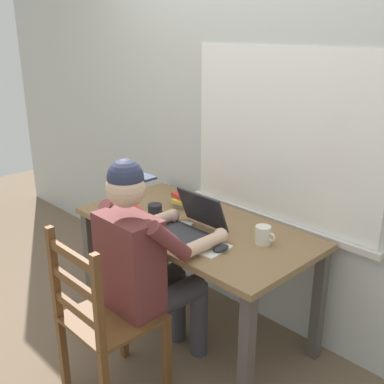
{
  "coord_description": "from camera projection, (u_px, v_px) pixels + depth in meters",
  "views": [
    {
      "loc": [
        1.79,
        -1.76,
        1.82
      ],
      "look_at": [
        0.03,
        -0.05,
        0.94
      ],
      "focal_mm": 43.59,
      "sensor_mm": 36.0,
      "label": 1
    }
  ],
  "objects": [
    {
      "name": "paper_pile_near_laptop",
      "position": [
        209.0,
        248.0,
        2.43
      ],
      "size": [
        0.2,
        0.21,
        0.01
      ],
      "primitive_type": "cube",
      "rotation": [
        0.0,
        0.0,
        0.1
      ],
      "color": "silver",
      "rests_on": "desk"
    },
    {
      "name": "computer_mouse",
      "position": [
        221.0,
        249.0,
        2.39
      ],
      "size": [
        0.06,
        0.1,
        0.03
      ],
      "primitive_type": "ellipsoid",
      "color": "#232328",
      "rests_on": "desk"
    },
    {
      "name": "laptop",
      "position": [
        190.0,
        225.0,
        2.59
      ],
      "size": [
        0.33,
        0.32,
        0.22
      ],
      "color": "#232328",
      "rests_on": "desk"
    },
    {
      "name": "coffee_mug_white",
      "position": [
        263.0,
        235.0,
        2.47
      ],
      "size": [
        0.12,
        0.08,
        0.1
      ],
      "color": "silver",
      "rests_on": "desk"
    },
    {
      "name": "seated_person",
      "position": [
        146.0,
        260.0,
        2.39
      ],
      "size": [
        0.5,
        0.6,
        1.24
      ],
      "color": "brown",
      "rests_on": "ground"
    },
    {
      "name": "paper_pile_back_corner",
      "position": [
        170.0,
        225.0,
        2.7
      ],
      "size": [
        0.28,
        0.23,
        0.01
      ],
      "primitive_type": "cube",
      "rotation": [
        0.0,
        0.0,
        0.45
      ],
      "color": "silver",
      "rests_on": "desk"
    },
    {
      "name": "desk",
      "position": [
        195.0,
        239.0,
        2.76
      ],
      "size": [
        1.44,
        0.73,
        0.72
      ],
      "color": "olive",
      "rests_on": "ground"
    },
    {
      "name": "back_wall",
      "position": [
        248.0,
        118.0,
        2.83
      ],
      "size": [
        6.0,
        0.08,
        2.6
      ],
      "color": "beige",
      "rests_on": "ground"
    },
    {
      "name": "wooden_chair",
      "position": [
        103.0,
        320.0,
        2.28
      ],
      "size": [
        0.42,
        0.42,
        0.94
      ],
      "color": "brown",
      "rests_on": "ground"
    },
    {
      "name": "ground_plane",
      "position": [
        195.0,
        328.0,
        2.97
      ],
      "size": [
        8.0,
        8.0,
        0.0
      ],
      "primitive_type": "plane",
      "color": "brown"
    },
    {
      "name": "landscape_photo_print",
      "position": [
        134.0,
        209.0,
        2.96
      ],
      "size": [
        0.15,
        0.13,
        0.0
      ],
      "primitive_type": "cube",
      "rotation": [
        0.0,
        0.0,
        -0.33
      ],
      "color": "#C63D33",
      "rests_on": "desk"
    },
    {
      "name": "coffee_mug_dark",
      "position": [
        155.0,
        212.0,
        2.77
      ],
      "size": [
        0.12,
        0.08,
        0.1
      ],
      "color": "black",
      "rests_on": "desk"
    },
    {
      "name": "book_stack_main",
      "position": [
        188.0,
        201.0,
        2.97
      ],
      "size": [
        0.22,
        0.17,
        0.08
      ],
      "color": "gray",
      "rests_on": "desk"
    }
  ]
}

